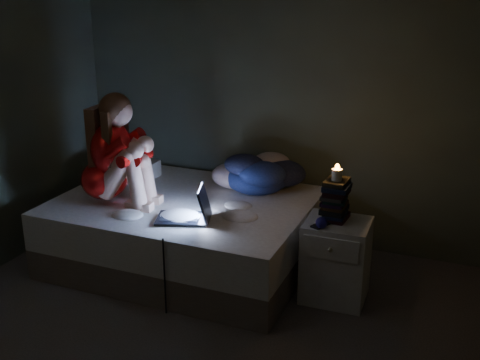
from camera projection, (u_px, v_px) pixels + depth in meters
The scene contains 12 objects.
floor at pixel (171, 350), 3.67m from camera, with size 3.60×3.80×0.02m, color #3A3634.
wall_back at pixel (276, 90), 4.91m from camera, with size 3.60×0.02×2.60m, color #393D33.
bed at pixel (185, 231), 4.71m from camera, with size 1.95×1.46×0.53m, color #B8B2A7, non-canonical shape.
pillow at pixel (127, 170), 5.13m from camera, with size 0.48×0.34×0.14m, color white.
woman at pixel (102, 148), 4.46m from camera, with size 0.54×0.35×0.87m, color #9F0300, non-canonical shape.
laptop at pixel (182, 203), 4.19m from camera, with size 0.38×0.27×0.27m, color black, non-canonical shape.
clothes_pile at pixel (256, 171), 4.77m from camera, with size 0.55×0.44×0.33m, color #111F4B, non-canonical shape.
nightstand at pixel (336, 260), 4.16m from camera, with size 0.44×0.39×0.59m, color silver.
book_stack at pixel (335, 200), 4.06m from camera, with size 0.19×0.25×0.29m, color black, non-canonical shape.
candle at pixel (337, 175), 4.00m from camera, with size 0.07×0.07×0.08m, color beige.
phone at pixel (320, 225), 4.01m from camera, with size 0.07×0.14×0.01m, color black.
blue_orb at pixel (321, 222), 3.96m from camera, with size 0.08×0.08×0.08m, color navy.
Camera 1 is at (1.60, -2.72, 2.18)m, focal length 44.11 mm.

